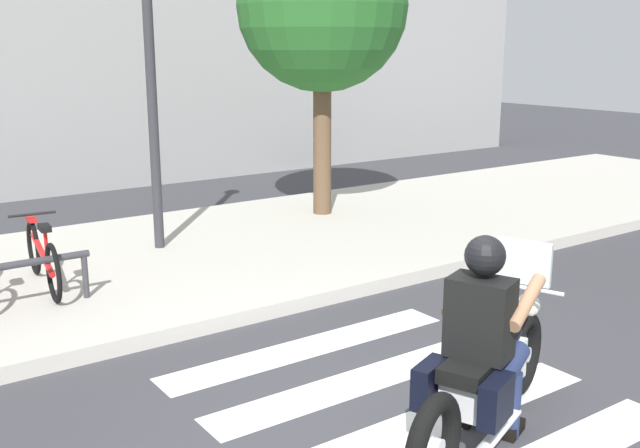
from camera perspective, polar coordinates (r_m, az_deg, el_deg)
ground_plane at (r=5.27m, az=5.60°, el=-15.96°), size 48.00×48.00×0.00m
sidewalk at (r=8.93m, az=-13.95°, el=-3.21°), size 24.00×4.40×0.15m
crosswalk_stripe_2 at (r=5.51m, az=8.90°, el=-14.60°), size 2.80×0.40×0.01m
crosswalk_stripe_3 at (r=6.05m, az=3.52°, el=-11.81°), size 2.80×0.40×0.01m
crosswalk_stripe_4 at (r=6.63m, az=-0.87°, el=-9.41°), size 2.80×0.40×0.01m
motorcycle at (r=5.16m, az=12.62°, el=-11.20°), size 2.13×1.00×1.24m
rider at (r=4.95m, az=12.48°, el=-7.65°), size 0.75×0.68×1.44m
bicycle_4 at (r=8.13m, az=-20.51°, el=-2.36°), size 0.48×1.66×0.72m
street_lamp at (r=9.12m, az=-12.95°, el=12.82°), size 0.28×0.28×4.15m
tree_near_rack at (r=10.83m, az=0.18°, el=16.30°), size 2.41×2.41×4.34m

